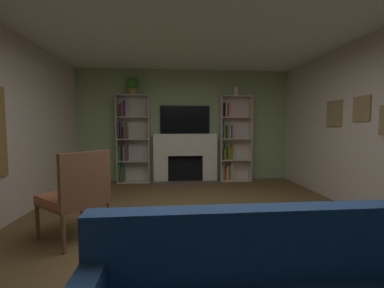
{
  "coord_description": "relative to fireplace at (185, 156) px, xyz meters",
  "views": [
    {
      "loc": [
        -0.36,
        -2.82,
        1.34
      ],
      "look_at": [
        0.0,
        1.32,
        1.03
      ],
      "focal_mm": 23.6,
      "sensor_mm": 36.0,
      "label": 1
    }
  ],
  "objects": [
    {
      "name": "coffee_table",
      "position": [
        0.2,
        -3.86,
        -0.25
      ],
      "size": [
        0.9,
        0.54,
        0.42
      ],
      "color": "#8D6152",
      "rests_on": "ground_plane"
    },
    {
      "name": "bookshelf_left",
      "position": [
        -1.31,
        0.03,
        0.37
      ],
      "size": [
        0.75,
        0.29,
        2.04
      ],
      "color": "beige",
      "rests_on": "ground_plane"
    },
    {
      "name": "ground_plane",
      "position": [
        0.0,
        -3.17,
        -0.61
      ],
      "size": [
        7.92,
        7.92,
        0.0
      ],
      "primitive_type": "plane",
      "color": "brown"
    },
    {
      "name": "wall_back_accent",
      "position": [
        0.0,
        0.16,
        0.72
      ],
      "size": [
        5.21,
        0.06,
        2.67
      ],
      "primitive_type": "cube",
      "color": "#98B17D",
      "rests_on": "ground_plane"
    },
    {
      "name": "tv",
      "position": [
        0.0,
        0.1,
        0.86
      ],
      "size": [
        1.18,
        0.06,
        0.66
      ],
      "primitive_type": "cube",
      "color": "black",
      "rests_on": "fireplace"
    },
    {
      "name": "potted_plant",
      "position": [
        -1.21,
        -0.02,
        1.65
      ],
      "size": [
        0.29,
        0.29,
        0.4
      ],
      "color": "#AB7945",
      "rests_on": "bookshelf_left"
    },
    {
      "name": "bookshelf_right",
      "position": [
        1.12,
        0.02,
        0.34
      ],
      "size": [
        0.75,
        0.31,
        2.04
      ],
      "color": "beige",
      "rests_on": "ground_plane"
    },
    {
      "name": "fireplace",
      "position": [
        0.0,
        0.0,
        0.0
      ],
      "size": [
        1.6,
        0.55,
        1.14
      ],
      "color": "white",
      "rests_on": "ground_plane"
    },
    {
      "name": "vase_with_flowers",
      "position": [
        1.21,
        -0.02,
        1.55
      ],
      "size": [
        0.14,
        0.14,
        0.42
      ],
      "color": "beige",
      "rests_on": "bookshelf_right"
    },
    {
      "name": "armchair",
      "position": [
        -1.45,
        -2.99,
        -0.07
      ],
      "size": [
        0.87,
        0.87,
        1.05
      ],
      "color": "brown",
      "rests_on": "ground_plane"
    }
  ]
}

